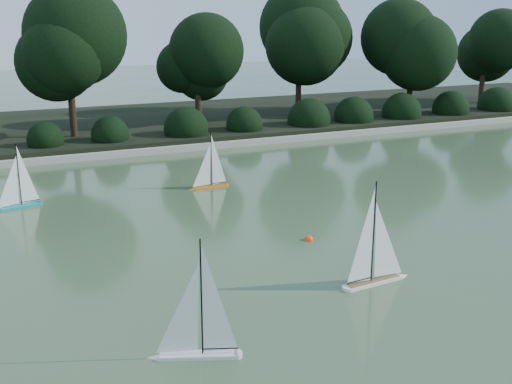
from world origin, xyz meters
The scene contains 10 objects.
ground centered at (0.00, 0.00, 0.00)m, with size 80.00×80.00×0.00m, color #3A5332.
pond_coping centered at (0.00, 9.00, 0.09)m, with size 40.00×0.35×0.18m, color gray.
far_bank centered at (0.00, 13.00, 0.15)m, with size 40.00×8.00×0.30m, color black.
tree_line centered at (1.23, 11.44, 2.64)m, with size 26.31×3.93×4.39m.
shrub_hedge centered at (0.00, 9.90, 0.45)m, with size 29.10×1.10×1.10m.
sailboat_white_a centered at (-3.83, -1.79, 0.23)m, with size 1.06×0.55×1.49m.
sailboat_white_b centered at (-0.70, -0.93, 0.25)m, with size 1.19×0.28×1.62m.
sailboat_orange centered at (-1.11, 4.98, 0.21)m, with size 0.96×0.19×1.31m.
sailboat_teal centered at (-5.11, 5.14, 0.22)m, with size 1.00×0.39×1.38m.
race_buoy centered at (-0.74, 1.05, 0.00)m, with size 0.17×0.17×0.17m, color #FD410D.
Camera 1 is at (-5.87, -7.95, 3.72)m, focal length 45.00 mm.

